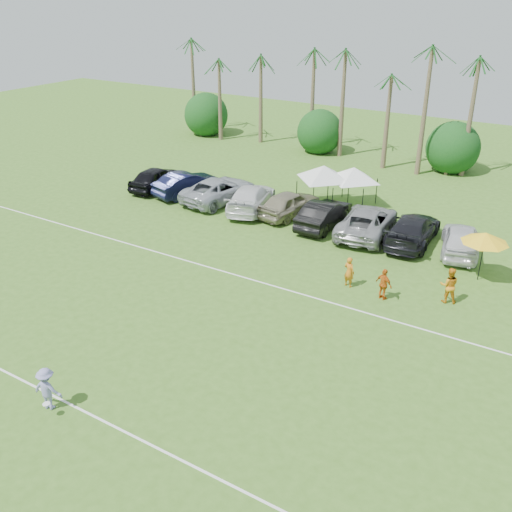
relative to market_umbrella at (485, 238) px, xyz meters
The scene contains 28 objects.
field_lines 17.64m from the market_umbrella, 135.21° to the right, with size 80.00×12.10×0.01m.
palm_tree_0 39.01m from the market_umbrella, 152.78° to the left, with size 2.40×2.40×8.90m.
palm_tree_1 34.82m from the market_umbrella, 148.96° to the left, with size 2.40×2.40×9.90m.
palm_tree_2 30.89m from the market_umbrella, 144.05° to the left, with size 2.40×2.40×10.90m.
palm_tree_3 28.06m from the market_umbrella, 139.06° to the left, with size 2.40×2.40×11.90m.
palm_tree_4 24.64m from the market_umbrella, 132.82° to the left, with size 2.40×2.40×8.90m.
palm_tree_5 22.40m from the market_umbrella, 125.02° to the left, with size 2.40×2.40×9.90m.
palm_tree_6 20.72m from the market_umbrella, 115.39° to the left, with size 2.40×2.40×10.90m.
palm_tree_7 19.76m from the market_umbrella, 103.96° to the left, with size 2.40×2.40×11.90m.
bush_tree_0 36.55m from the market_umbrella, 149.23° to the left, with size 4.00×4.00×4.00m.
bush_tree_1 26.23m from the market_umbrella, 134.54° to the left, with size 4.00×4.00×4.00m.
bush_tree_2 19.77m from the market_umbrella, 108.89° to the left, with size 4.00×4.00×4.00m.
sideline_player_a 7.21m from the market_umbrella, 142.57° to the right, with size 0.60×0.40×1.65m, color orange.
sideline_player_b 3.64m from the market_umbrella, 103.71° to the right, with size 0.90×0.70×1.85m, color orange.
sideline_player_c 6.06m from the market_umbrella, 127.84° to the right, with size 0.96×0.40×1.65m, color #CE6116.
canopy_tent_left 13.29m from the market_umbrella, 153.93° to the left, with size 4.20×4.20×3.41m.
canopy_tent_right 12.30m from the market_umbrella, 145.73° to the left, with size 4.02×4.02×3.26m.
market_umbrella is the anchor object (origin of this frame).
frisbee_player 21.94m from the market_umbrella, 120.79° to the right, with size 1.23×0.97×1.72m.
parked_car_0 24.44m from the market_umbrella, behind, with size 2.04×5.07×1.73m, color black.
parked_car_1 21.66m from the market_umbrella, behind, with size 1.83×5.24×1.73m, color #111433.
parked_car_2 18.89m from the market_umbrella, behind, with size 2.87×6.21×1.73m, color #A3A9AF.
parked_car_3 16.08m from the market_umbrella, behind, with size 2.42×5.95×1.73m, color white.
parked_car_4 13.40m from the market_umbrella, 167.37° to the left, with size 2.04×5.07×1.73m, color gray.
parked_car_5 10.55m from the market_umbrella, 166.96° to the left, with size 1.83×5.24×1.73m, color black.
parked_car_6 7.96m from the market_umbrella, 160.30° to the left, with size 2.87×6.21×1.73m, color #939496.
parked_car_7 5.58m from the market_umbrella, 147.65° to the left, with size 2.42×5.95×1.73m, color black.
parked_car_8 3.68m from the market_umbrella, 120.83° to the left, with size 2.04×5.07×1.73m, color silver.
Camera 1 is at (16.42, -8.65, 14.20)m, focal length 40.00 mm.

